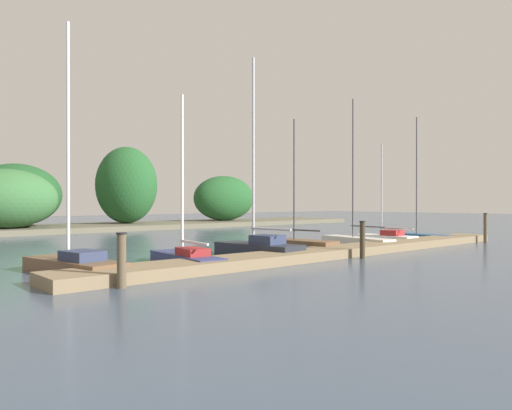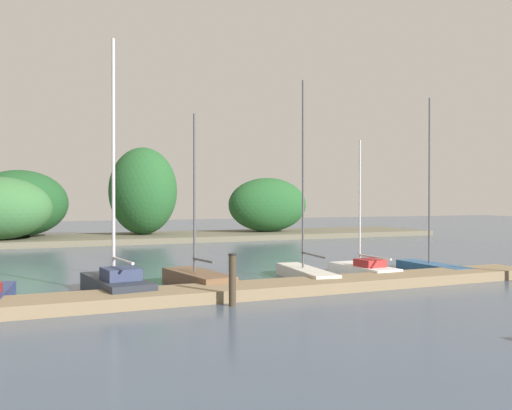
{
  "view_description": "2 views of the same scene",
  "coord_description": "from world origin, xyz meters",
  "px_view_note": "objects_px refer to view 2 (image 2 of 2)",
  "views": [
    {
      "loc": [
        -15.73,
        1.26,
        2.18
      ],
      "look_at": [
        -3.39,
        15.27,
        2.08
      ],
      "focal_mm": 33.3,
      "sensor_mm": 36.0,
      "label": 1
    },
    {
      "loc": [
        -5.95,
        -1.71,
        2.94
      ],
      "look_at": [
        1.86,
        15.97,
        2.78
      ],
      "focal_mm": 38.02,
      "sensor_mm": 36.0,
      "label": 2
    }
  ],
  "objects_px": {
    "mooring_piling_1": "(232,280)",
    "sailboat_3": "(196,278)",
    "sailboat_5": "(362,269)",
    "sailboat_2": "(115,281)",
    "sailboat_6": "(431,265)",
    "sailboat_4": "(304,272)"
  },
  "relations": [
    {
      "from": "sailboat_4",
      "to": "sailboat_6",
      "type": "distance_m",
      "value": 5.87
    },
    {
      "from": "sailboat_6",
      "to": "mooring_piling_1",
      "type": "xyz_separation_m",
      "value": [
        -10.1,
        -3.41,
        0.47
      ]
    },
    {
      "from": "sailboat_4",
      "to": "mooring_piling_1",
      "type": "bearing_deg",
      "value": 137.12
    },
    {
      "from": "sailboat_5",
      "to": "sailboat_6",
      "type": "height_order",
      "value": "sailboat_6"
    },
    {
      "from": "sailboat_5",
      "to": "sailboat_6",
      "type": "bearing_deg",
      "value": -93.54
    },
    {
      "from": "mooring_piling_1",
      "to": "sailboat_6",
      "type": "bearing_deg",
      "value": 18.67
    },
    {
      "from": "mooring_piling_1",
      "to": "sailboat_2",
      "type": "bearing_deg",
      "value": 130.26
    },
    {
      "from": "mooring_piling_1",
      "to": "sailboat_3",
      "type": "bearing_deg",
      "value": 88.73
    },
    {
      "from": "sailboat_4",
      "to": "sailboat_3",
      "type": "bearing_deg",
      "value": 95.84
    },
    {
      "from": "sailboat_3",
      "to": "sailboat_4",
      "type": "relative_size",
      "value": 0.8
    },
    {
      "from": "sailboat_4",
      "to": "sailboat_5",
      "type": "height_order",
      "value": "sailboat_4"
    },
    {
      "from": "sailboat_4",
      "to": "sailboat_6",
      "type": "height_order",
      "value": "sailboat_4"
    },
    {
      "from": "sailboat_2",
      "to": "sailboat_6",
      "type": "relative_size",
      "value": 1.12
    },
    {
      "from": "sailboat_5",
      "to": "sailboat_6",
      "type": "xyz_separation_m",
      "value": [
        3.32,
        -0.1,
        -0.03
      ]
    },
    {
      "from": "sailboat_2",
      "to": "sailboat_3",
      "type": "distance_m",
      "value": 2.81
    },
    {
      "from": "sailboat_6",
      "to": "mooring_piling_1",
      "type": "height_order",
      "value": "sailboat_6"
    },
    {
      "from": "sailboat_2",
      "to": "sailboat_5",
      "type": "height_order",
      "value": "sailboat_2"
    },
    {
      "from": "sailboat_5",
      "to": "mooring_piling_1",
      "type": "xyz_separation_m",
      "value": [
        -6.78,
        -3.51,
        0.44
      ]
    },
    {
      "from": "sailboat_5",
      "to": "mooring_piling_1",
      "type": "height_order",
      "value": "sailboat_5"
    },
    {
      "from": "sailboat_3",
      "to": "sailboat_6",
      "type": "relative_size",
      "value": 0.82
    },
    {
      "from": "sailboat_3",
      "to": "sailboat_5",
      "type": "bearing_deg",
      "value": -99.53
    },
    {
      "from": "sailboat_2",
      "to": "sailboat_6",
      "type": "bearing_deg",
      "value": -96.15
    }
  ]
}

